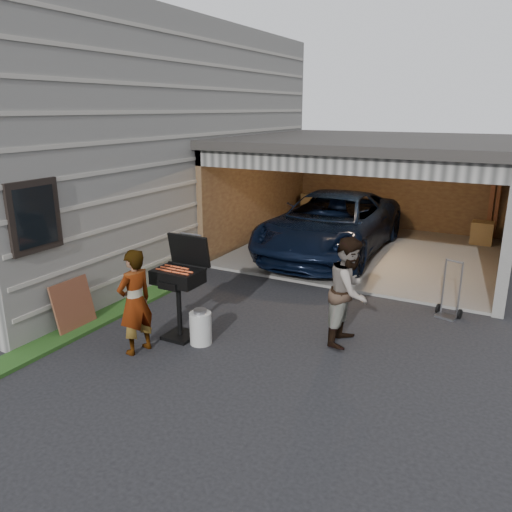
# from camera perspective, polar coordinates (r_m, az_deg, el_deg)

# --- Properties ---
(ground) EXTENTS (80.00, 80.00, 0.00)m
(ground) POSITION_cam_1_polar(r_m,az_deg,el_deg) (7.84, -5.90, -10.67)
(ground) COLOR black
(ground) RESTS_ON ground
(house) EXTENTS (7.00, 11.00, 5.50)m
(house) POSITION_cam_1_polar(r_m,az_deg,el_deg) (13.96, -17.96, 12.39)
(house) COLOR #474744
(house) RESTS_ON ground
(groundcover_strip) EXTENTS (0.50, 8.00, 0.06)m
(groundcover_strip) POSITION_cam_1_polar(r_m,az_deg,el_deg) (8.58, -22.55, -9.20)
(groundcover_strip) COLOR #193814
(groundcover_strip) RESTS_ON ground
(garage) EXTENTS (6.80, 6.30, 2.90)m
(garage) POSITION_cam_1_polar(r_m,az_deg,el_deg) (13.05, 13.80, 8.57)
(garage) COLOR #605E59
(garage) RESTS_ON ground
(minivan) EXTENTS (2.58, 5.45, 1.50)m
(minivan) POSITION_cam_1_polar(r_m,az_deg,el_deg) (12.57, 8.54, 3.39)
(minivan) COLOR black
(minivan) RESTS_ON ground
(woman) EXTENTS (0.49, 0.65, 1.62)m
(woman) POSITION_cam_1_polar(r_m,az_deg,el_deg) (7.65, -13.65, -5.13)
(woman) COLOR #A4BACE
(woman) RESTS_ON ground
(man) EXTENTS (0.65, 0.84, 1.72)m
(man) POSITION_cam_1_polar(r_m,az_deg,el_deg) (7.86, 10.59, -3.96)
(man) COLOR #49211C
(man) RESTS_ON ground
(bbq_grill) EXTENTS (0.74, 0.65, 1.65)m
(bbq_grill) POSITION_cam_1_polar(r_m,az_deg,el_deg) (7.96, -8.74, -2.68)
(bbq_grill) COLOR black
(bbq_grill) RESTS_ON ground
(propane_tank) EXTENTS (0.39, 0.39, 0.52)m
(propane_tank) POSITION_cam_1_polar(r_m,az_deg,el_deg) (7.95, -6.35, -8.20)
(propane_tank) COLOR beige
(propane_tank) RESTS_ON ground
(plywood_panel) EXTENTS (0.22, 0.77, 0.85)m
(plywood_panel) POSITION_cam_1_polar(r_m,az_deg,el_deg) (8.85, -20.14, -5.34)
(plywood_panel) COLOR brown
(plywood_panel) RESTS_ON ground
(hand_truck) EXTENTS (0.46, 0.40, 1.04)m
(hand_truck) POSITION_cam_1_polar(r_m,az_deg,el_deg) (9.53, 21.14, -5.35)
(hand_truck) COLOR slate
(hand_truck) RESTS_ON ground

